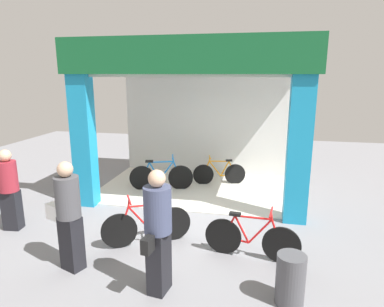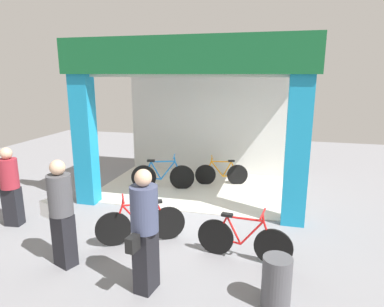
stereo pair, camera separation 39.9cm
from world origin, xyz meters
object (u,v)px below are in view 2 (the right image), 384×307
Objects in this scene: pedestrian_0 at (145,229)px; trash_bin at (277,282)px; bicycle_inside_1 at (163,176)px; bicycle_parked_0 at (141,224)px; bicycle_inside_0 at (222,174)px; bicycle_parked_1 at (243,240)px; pedestrian_2 at (61,212)px; pedestrian_1 at (9,186)px.

trash_bin is at bearing 3.41° from pedestrian_0.
bicycle_inside_1 is 2.89m from bicycle_parked_0.
bicycle_inside_0 is at bearing 76.58° from bicycle_parked_0.
trash_bin is at bearing -62.60° from bicycle_parked_1.
bicycle_parked_1 is (0.99, -3.70, 0.03)m from bicycle_inside_0.
bicycle_parked_0 is 0.80× the size of pedestrian_0.
pedestrian_0 reaches higher than trash_bin.
bicycle_inside_1 is 0.91× the size of pedestrian_0.
trash_bin is at bearing -3.11° from pedestrian_2.
pedestrian_0 reaches higher than pedestrian_2.
pedestrian_1 is at bearing -136.06° from bicycle_inside_0.
bicycle_parked_0 is 1.84m from bicycle_parked_1.
pedestrian_2 reaches higher than bicycle_parked_1.
bicycle_parked_0 is at bearing 47.22° from pedestrian_2.
bicycle_inside_1 is at bearing 126.69° from trash_bin.
pedestrian_1 is at bearing 167.01° from trash_bin.
bicycle_parked_1 is at bearing -75.10° from bicycle_inside_0.
bicycle_inside_0 is at bearing 27.65° from bicycle_inside_1.
pedestrian_1 is 0.92× the size of pedestrian_2.
pedestrian_0 is 2.54× the size of trash_bin.
bicycle_parked_0 is 2.65m from trash_bin.
trash_bin is (0.54, -1.05, 0.00)m from bicycle_parked_1.
bicycle_parked_0 is 0.91× the size of bicycle_parked_1.
bicycle_parked_1 is 0.98× the size of pedestrian_1.
bicycle_parked_0 reaches higher than bicycle_inside_0.
bicycle_inside_0 is 4.99m from trash_bin.
bicycle_inside_0 is 4.90m from pedestrian_0.
pedestrian_0 is 3.67m from pedestrian_1.
bicycle_parked_0 is 1.45m from pedestrian_2.
bicycle_parked_0 reaches higher than bicycle_parked_1.
bicycle_inside_0 is 0.87× the size of bicycle_inside_1.
bicycle_inside_1 reaches higher than bicycle_parked_1.
bicycle_parked_1 reaches higher than bicycle_inside_0.
pedestrian_2 is 3.35m from trash_bin.
pedestrian_2 is at bearing -162.47° from bicycle_parked_1.
pedestrian_1 reaches higher than bicycle_parked_1.
trash_bin is (2.38, -1.16, -0.00)m from bicycle_parked_0.
pedestrian_2 reaches higher than trash_bin.
pedestrian_2 reaches higher than pedestrian_1.
pedestrian_2 is at bearing -132.78° from bicycle_parked_0.
bicycle_inside_0 is at bearing 68.87° from pedestrian_2.
pedestrian_0 is at bearing -64.51° from bicycle_parked_0.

